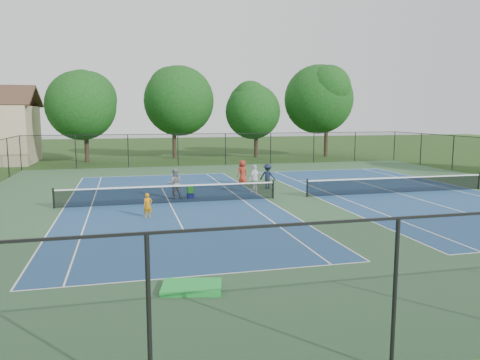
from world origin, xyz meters
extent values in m
plane|color=#234716|center=(0.00, 0.00, 0.00)|extent=(140.00, 140.00, 0.00)
cube|color=#305634|center=(0.00, 0.00, 0.00)|extent=(36.00, 36.00, 0.01)
cube|color=navy|center=(-7.00, 0.00, 0.01)|extent=(10.97, 23.77, 0.00)
cube|color=white|center=(-7.00, 11.88, 0.01)|extent=(10.97, 0.06, 0.00)
cube|color=white|center=(-7.00, -11.88, 0.01)|extent=(10.97, 0.06, 0.00)
cube|color=white|center=(-12.48, 0.00, 0.01)|extent=(0.06, 23.77, 0.00)
cube|color=white|center=(-1.51, 0.00, 0.01)|extent=(0.06, 23.77, 0.00)
cube|color=white|center=(-11.12, 0.00, 0.01)|extent=(0.06, 23.77, 0.00)
cube|color=white|center=(-2.88, 0.00, 0.01)|extent=(0.06, 23.77, 0.00)
cube|color=white|center=(-7.00, 6.40, 0.01)|extent=(8.23, 0.06, 0.00)
cube|color=white|center=(-7.00, -6.40, 0.01)|extent=(8.23, 0.06, 0.00)
cube|color=white|center=(-7.00, 0.00, 0.01)|extent=(0.06, 12.80, 0.00)
cylinder|color=black|center=(-12.95, 0.00, 0.54)|extent=(0.10, 0.10, 1.07)
cylinder|color=black|center=(-1.05, 0.00, 0.54)|extent=(0.10, 0.10, 1.07)
cube|color=black|center=(-7.00, 0.00, 0.47)|extent=(11.90, 0.01, 0.90)
cube|color=white|center=(-7.00, 0.00, 0.95)|extent=(11.90, 0.04, 0.07)
cube|color=navy|center=(7.00, 0.00, 0.01)|extent=(10.97, 23.77, 0.00)
cube|color=white|center=(7.00, 11.88, 0.01)|extent=(10.97, 0.06, 0.00)
cube|color=white|center=(1.51, 0.00, 0.01)|extent=(0.06, 23.77, 0.00)
cube|color=white|center=(12.48, 0.00, 0.01)|extent=(0.06, 23.77, 0.00)
cube|color=white|center=(2.88, 0.00, 0.01)|extent=(0.06, 23.77, 0.00)
cube|color=white|center=(11.12, 0.00, 0.01)|extent=(0.06, 23.77, 0.00)
cube|color=white|center=(7.00, 6.40, 0.01)|extent=(8.23, 0.06, 0.00)
cube|color=white|center=(7.00, -6.40, 0.01)|extent=(8.23, 0.06, 0.00)
cube|color=white|center=(7.00, 0.00, 0.01)|extent=(0.06, 12.80, 0.00)
cylinder|color=black|center=(1.05, 0.00, 0.54)|extent=(0.10, 0.10, 1.07)
cylinder|color=black|center=(12.95, 0.00, 0.54)|extent=(0.10, 0.10, 1.07)
cube|color=black|center=(7.00, 0.00, 0.47)|extent=(11.90, 0.01, 0.90)
cube|color=white|center=(7.00, 0.00, 0.95)|extent=(11.90, 0.04, 0.07)
cylinder|color=black|center=(-18.00, 18.00, 1.50)|extent=(0.08, 0.08, 3.00)
cylinder|color=black|center=(-13.50, 18.00, 1.50)|extent=(0.08, 0.08, 3.00)
cylinder|color=black|center=(-9.00, 18.00, 1.50)|extent=(0.08, 0.08, 3.00)
cylinder|color=black|center=(-9.00, -18.00, 1.50)|extent=(0.08, 0.08, 3.00)
cylinder|color=black|center=(-4.50, 18.00, 1.50)|extent=(0.08, 0.08, 3.00)
cylinder|color=black|center=(-4.50, -18.00, 1.50)|extent=(0.08, 0.08, 3.00)
cylinder|color=black|center=(0.00, 18.00, 1.50)|extent=(0.08, 0.08, 3.00)
cylinder|color=black|center=(4.50, 18.00, 1.50)|extent=(0.08, 0.08, 3.00)
cylinder|color=black|center=(9.00, 18.00, 1.50)|extent=(0.08, 0.08, 3.00)
cylinder|color=black|center=(13.50, 18.00, 1.50)|extent=(0.08, 0.08, 3.00)
cylinder|color=black|center=(18.00, 18.00, 1.50)|extent=(0.08, 0.08, 3.00)
cylinder|color=black|center=(18.00, 9.00, 1.50)|extent=(0.08, 0.08, 3.00)
cylinder|color=black|center=(18.00, 13.50, 1.50)|extent=(0.08, 0.08, 3.00)
cylinder|color=black|center=(-18.00, 13.50, 1.50)|extent=(0.08, 0.08, 3.00)
cube|color=black|center=(0.00, 18.00, 1.50)|extent=(36.00, 0.01, 3.00)
cube|color=black|center=(0.00, 18.00, 3.00)|extent=(36.00, 0.05, 0.05)
cylinder|color=#2D2116|center=(-13.00, 24.00, 1.89)|extent=(0.44, 0.44, 3.78)
sphere|color=#0F3A12|center=(-13.00, 24.00, 5.65)|extent=(6.80, 6.80, 6.80)
sphere|color=#0F3A12|center=(-13.00, 24.00, 6.31)|extent=(5.58, 5.58, 5.58)
sphere|color=#0F3A12|center=(-13.00, 24.00, 6.98)|extent=(4.35, 4.35, 4.35)
cylinder|color=#2D2116|center=(-4.00, 26.00, 2.07)|extent=(0.44, 0.44, 4.14)
sphere|color=#0F3A12|center=(-4.00, 26.00, 6.23)|extent=(7.60, 7.60, 7.60)
sphere|color=#0F3A12|center=(-4.00, 26.00, 6.85)|extent=(6.23, 6.23, 6.23)
sphere|color=#0F3A12|center=(-4.00, 26.00, 7.48)|extent=(4.86, 4.86, 4.86)
cylinder|color=#2D2116|center=(5.00, 25.00, 1.71)|extent=(0.44, 0.44, 3.42)
sphere|color=#0F3A12|center=(5.00, 25.00, 5.07)|extent=(6.00, 6.00, 6.00)
sphere|color=#0F3A12|center=(5.00, 25.00, 5.77)|extent=(4.92, 4.92, 4.92)
sphere|color=#0F3A12|center=(5.00, 25.00, 6.48)|extent=(3.84, 3.84, 3.84)
cylinder|color=#2D2116|center=(13.00, 24.00, 2.16)|extent=(0.44, 0.44, 4.32)
sphere|color=#0F3A12|center=(13.00, 24.00, 6.46)|extent=(7.80, 7.80, 7.80)
sphere|color=#0F3A12|center=(13.00, 24.00, 7.08)|extent=(6.40, 6.40, 6.40)
sphere|color=#0F3A12|center=(13.00, 24.00, 7.69)|extent=(4.99, 4.99, 4.99)
imported|color=orange|center=(-8.32, -3.29, 0.58)|extent=(0.48, 0.37, 1.17)
imported|color=gray|center=(-6.57, 1.29, 0.89)|extent=(0.89, 0.71, 1.77)
imported|color=white|center=(-1.56, 2.13, 0.88)|extent=(1.09, 0.96, 1.77)
imported|color=#181F34|center=(-0.27, 3.55, 0.82)|extent=(1.22, 1.12, 1.64)
imported|color=maroon|center=(-1.42, 5.77, 0.84)|extent=(0.98, 0.87, 1.68)
cube|color=#161D9B|center=(-5.69, 1.20, 0.15)|extent=(0.41, 0.38, 0.30)
cube|color=green|center=(-5.69, 1.20, 0.51)|extent=(0.36, 0.31, 0.41)
cube|color=green|center=(-7.61, -12.96, 0.09)|extent=(1.83, 1.40, 0.16)
camera|label=1|loc=(-9.29, -25.37, 4.89)|focal=35.00mm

